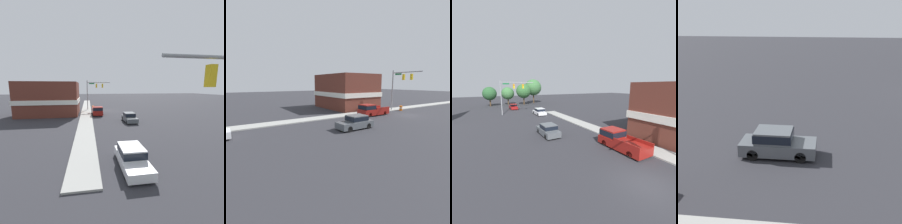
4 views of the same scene
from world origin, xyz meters
The scene contains 10 objects.
ground_plane centered at (0.00, 0.00, 0.00)m, with size 200.00×200.00×0.00m, color #2D2D33.
far_signal_assembly centered at (-3.38, 31.41, 5.73)m, with size 7.66×0.49×7.91m.
car_lead centered at (-1.89, 12.88, 0.82)m, with size 1.89×4.42×1.60m.
car_oncoming centered at (2.03, 27.53, 0.81)m, with size 1.90×4.74×1.56m.
car_distant centered at (-1.78, 39.08, 0.78)m, with size 1.82×4.31×1.50m.
pickup_truck_parked centered at (3.24, 5.37, 0.93)m, with size 2.12×5.34×1.90m.
backdrop_tree_left_far centered at (-7.24, 48.97, 4.14)m, with size 4.33×4.33×6.32m.
backdrop_tree_left_mid centered at (-1.42, 50.80, 4.00)m, with size 4.35×4.35×6.19m.
backdrop_tree_center centered at (3.57, 48.35, 4.79)m, with size 5.00×5.00×7.30m.
backdrop_tree_right_mid centered at (7.99, 51.09, 6.01)m, with size 6.09×6.09×9.07m.
Camera 3 is at (-9.37, -5.34, 6.69)m, focal length 24.00 mm.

